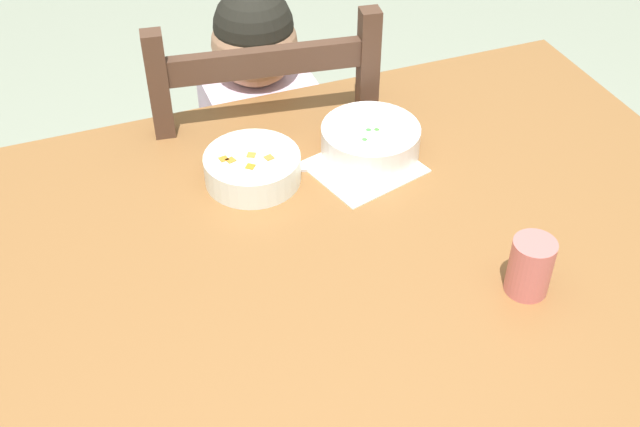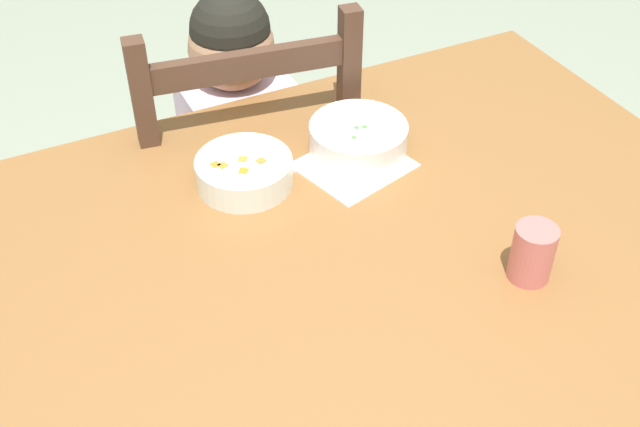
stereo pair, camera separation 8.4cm
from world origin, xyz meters
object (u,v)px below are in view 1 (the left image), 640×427
(bowl_of_carrots, at_px, (250,168))
(spoon, at_px, (291,168))
(child_figure, at_px, (264,140))
(bowl_of_peas, at_px, (370,140))
(dining_table, at_px, (306,323))
(drinking_cup, at_px, (530,266))
(dining_chair, at_px, (263,202))

(bowl_of_carrots, xyz_separation_m, spoon, (0.07, 0.00, -0.02))
(child_figure, bearing_deg, bowl_of_peas, -69.44)
(dining_table, relative_size, bowl_of_peas, 8.53)
(dining_table, relative_size, child_figure, 1.53)
(child_figure, xyz_separation_m, spoon, (-0.04, -0.29, 0.14))
(dining_table, bearing_deg, spoon, 74.98)
(bowl_of_peas, distance_m, spoon, 0.15)
(dining_table, xyz_separation_m, drinking_cup, (0.29, -0.13, 0.14))
(bowl_of_peas, height_order, bowl_of_carrots, bowl_of_peas)
(bowl_of_carrots, height_order, drinking_cup, drinking_cup)
(child_figure, distance_m, drinking_cup, 0.73)
(dining_table, distance_m, dining_chair, 0.60)
(drinking_cup, bearing_deg, child_figure, 105.26)
(dining_chair, distance_m, bowl_of_carrots, 0.46)
(bowl_of_carrots, relative_size, spoon, 1.20)
(dining_table, distance_m, child_figure, 0.56)
(dining_chair, xyz_separation_m, bowl_of_carrots, (-0.10, -0.30, 0.33))
(child_figure, bearing_deg, spoon, -97.16)
(dining_chair, relative_size, drinking_cup, 10.87)
(child_figure, distance_m, bowl_of_peas, 0.35)
(child_figure, relative_size, bowl_of_carrots, 5.94)
(bowl_of_carrots, distance_m, spoon, 0.08)
(bowl_of_carrots, bearing_deg, dining_table, -89.09)
(child_figure, height_order, bowl_of_peas, child_figure)
(dining_table, xyz_separation_m, dining_chair, (0.10, 0.55, -0.21))
(dining_table, bearing_deg, bowl_of_peas, 49.89)
(child_figure, height_order, spoon, child_figure)
(dining_chair, relative_size, bowl_of_carrots, 6.01)
(dining_chair, xyz_separation_m, bowl_of_peas, (0.12, -0.30, 0.34))
(dining_chair, bearing_deg, bowl_of_peas, -68.53)
(dining_chair, xyz_separation_m, drinking_cup, (0.19, -0.68, 0.35))
(dining_table, height_order, bowl_of_peas, bowl_of_peas)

